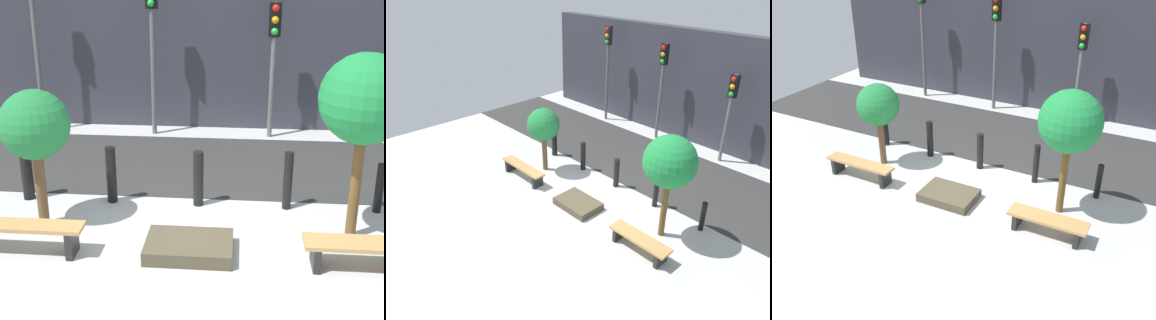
{
  "view_description": "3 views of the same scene",
  "coord_description": "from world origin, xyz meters",
  "views": [
    {
      "loc": [
        0.68,
        -7.09,
        4.07
      ],
      "look_at": [
        -0.02,
        0.54,
        1.23
      ],
      "focal_mm": 50.0,
      "sensor_mm": 36.0,
      "label": 1
    },
    {
      "loc": [
        6.78,
        -6.51,
        6.52
      ],
      "look_at": [
        -0.53,
        0.36,
        1.2
      ],
      "focal_mm": 35.0,
      "sensor_mm": 36.0,
      "label": 2
    },
    {
      "loc": [
        4.26,
        -7.56,
        5.73
      ],
      "look_at": [
        0.36,
        -0.05,
        1.11
      ],
      "focal_mm": 40.0,
      "sensor_mm": 36.0,
      "label": 3
    }
  ],
  "objects": [
    {
      "name": "ground_plane",
      "position": [
        0.0,
        0.0,
        0.0
      ],
      "size": [
        18.0,
        18.0,
        0.0
      ],
      "primitive_type": "plane",
      "color": "#B6B6B6"
    },
    {
      "name": "road_strip",
      "position": [
        0.0,
        3.62,
        0.01
      ],
      "size": [
        18.0,
        3.6,
        0.01
      ],
      "primitive_type": "cube",
      "color": "#303030",
      "rests_on": "ground"
    },
    {
      "name": "building_facade",
      "position": [
        0.0,
        6.63,
        2.17
      ],
      "size": [
        16.2,
        0.5,
        4.34
      ],
      "primitive_type": "cube",
      "color": "#33333D",
      "rests_on": "ground"
    },
    {
      "name": "bench_left",
      "position": [
        -2.48,
        -0.33,
        0.35
      ],
      "size": [
        1.9,
        0.39,
        0.48
      ],
      "rotation": [
        0.0,
        0.0,
        0.0
      ],
      "color": "black",
      "rests_on": "ground"
    },
    {
      "name": "bench_right",
      "position": [
        2.48,
        -0.33,
        0.3
      ],
      "size": [
        1.68,
        0.46,
        0.42
      ],
      "rotation": [
        0.0,
        0.0,
        -0.0
      ],
      "color": "black",
      "rests_on": "ground"
    },
    {
      "name": "planter_bed",
      "position": [
        0.0,
        -0.13,
        0.11
      ],
      "size": [
        1.29,
        0.91,
        0.21
      ],
      "primitive_type": "cube",
      "color": "#4C4331",
      "rests_on": "ground"
    },
    {
      "name": "tree_behind_left_bench",
      "position": [
        -2.48,
        0.61,
        1.68
      ],
      "size": [
        1.11,
        1.11,
        2.26
      ],
      "color": "brown",
      "rests_on": "ground"
    },
    {
      "name": "tree_behind_right_bench",
      "position": [
        2.48,
        0.61,
        2.2
      ],
      "size": [
        1.34,
        1.34,
        2.9
      ],
      "color": "brown",
      "rests_on": "ground"
    },
    {
      "name": "bollard_far_left",
      "position": [
        -3.11,
        1.57,
        0.53
      ],
      "size": [
        0.21,
        0.21,
        1.06
      ],
      "primitive_type": "cylinder",
      "color": "black",
      "rests_on": "ground"
    },
    {
      "name": "bollard_left",
      "position": [
        -1.56,
        1.57,
        0.52
      ],
      "size": [
        0.18,
        0.18,
        1.04
      ],
      "primitive_type": "cylinder",
      "color": "black",
      "rests_on": "ground"
    },
    {
      "name": "bollard_center",
      "position": [
        0.0,
        1.57,
        0.5
      ],
      "size": [
        0.18,
        0.18,
        1.0
      ],
      "primitive_type": "cylinder",
      "color": "black",
      "rests_on": "ground"
    },
    {
      "name": "bollard_right",
      "position": [
        1.56,
        1.57,
        0.52
      ],
      "size": [
        0.15,
        0.15,
        1.04
      ],
      "primitive_type": "cylinder",
      "color": "black",
      "rests_on": "ground"
    },
    {
      "name": "bollard_far_right",
      "position": [
        3.11,
        1.57,
        0.44
      ],
      "size": [
        0.14,
        0.14,
        0.88
      ],
      "primitive_type": "cylinder",
      "color": "black",
      "rests_on": "ground"
    },
    {
      "name": "traffic_light_west",
      "position": [
        -4.32,
        5.71,
        2.85
      ],
      "size": [
        0.28,
        0.27,
        4.17
      ],
      "color": "#585858",
      "rests_on": "ground"
    },
    {
      "name": "traffic_light_mid_west",
      "position": [
        -1.44,
        5.7,
        2.64
      ],
      "size": [
        0.28,
        0.27,
        3.83
      ],
      "color": "#5B5B5B",
      "rests_on": "ground"
    },
    {
      "name": "traffic_light_mid_east",
      "position": [
        1.44,
        5.7,
        2.24
      ],
      "size": [
        0.28,
        0.27,
        3.22
      ],
      "color": "slate",
      "rests_on": "ground"
    }
  ]
}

